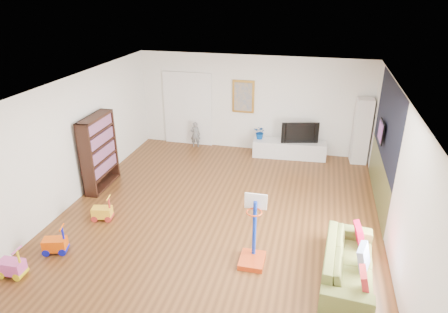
% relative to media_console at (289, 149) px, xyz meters
% --- Properties ---
extents(floor, '(6.50, 7.50, 0.00)m').
position_rel_media_console_xyz_m(floor, '(-1.14, -3.38, -0.23)').
color(floor, brown).
rests_on(floor, ground).
extents(ceiling, '(6.50, 7.50, 0.00)m').
position_rel_media_console_xyz_m(ceiling, '(-1.14, -3.38, 2.47)').
color(ceiling, white).
rests_on(ceiling, ground).
extents(wall_back, '(6.50, 0.00, 2.70)m').
position_rel_media_console_xyz_m(wall_back, '(-1.14, 0.37, 1.12)').
color(wall_back, silver).
rests_on(wall_back, ground).
extents(wall_front, '(6.50, 0.00, 2.70)m').
position_rel_media_console_xyz_m(wall_front, '(-1.14, -7.13, 1.12)').
color(wall_front, silver).
rests_on(wall_front, ground).
extents(wall_left, '(0.00, 7.50, 2.70)m').
position_rel_media_console_xyz_m(wall_left, '(-4.39, -3.38, 1.12)').
color(wall_left, white).
rests_on(wall_left, ground).
extents(wall_right, '(0.00, 7.50, 2.70)m').
position_rel_media_console_xyz_m(wall_right, '(2.11, -3.38, 1.12)').
color(wall_right, silver).
rests_on(wall_right, ground).
extents(navy_accent, '(0.01, 3.20, 1.70)m').
position_rel_media_console_xyz_m(navy_accent, '(2.10, -1.98, 1.62)').
color(navy_accent, black).
rests_on(navy_accent, wall_right).
extents(olive_wainscot, '(0.01, 3.20, 1.00)m').
position_rel_media_console_xyz_m(olive_wainscot, '(2.10, -1.98, 0.27)').
color(olive_wainscot, brown).
rests_on(olive_wainscot, wall_right).
extents(doorway, '(1.45, 0.06, 2.10)m').
position_rel_media_console_xyz_m(doorway, '(-3.04, 0.33, 0.82)').
color(doorway, white).
rests_on(doorway, ground).
extents(painting_back, '(0.62, 0.06, 0.92)m').
position_rel_media_console_xyz_m(painting_back, '(-1.39, 0.33, 1.32)').
color(painting_back, gold).
rests_on(painting_back, wall_back).
extents(artwork_right, '(0.04, 0.56, 0.46)m').
position_rel_media_console_xyz_m(artwork_right, '(2.03, -1.78, 1.32)').
color(artwork_right, '#7F3F8C').
rests_on(artwork_right, wall_right).
extents(media_console, '(2.02, 0.63, 0.46)m').
position_rel_media_console_xyz_m(media_console, '(0.00, 0.00, 0.00)').
color(media_console, silver).
rests_on(media_console, ground).
extents(tall_cabinet, '(0.44, 0.44, 1.76)m').
position_rel_media_console_xyz_m(tall_cabinet, '(1.84, 0.10, 0.65)').
color(tall_cabinet, white).
rests_on(tall_cabinet, ground).
extents(bookshelf, '(0.35, 1.20, 1.74)m').
position_rel_media_console_xyz_m(bookshelf, '(-4.17, -2.80, 0.64)').
color(bookshelf, black).
rests_on(bookshelf, ground).
extents(sofa, '(0.91, 2.02, 0.58)m').
position_rel_media_console_xyz_m(sofa, '(1.39, -4.79, 0.06)').
color(sofa, olive).
rests_on(sofa, ground).
extents(basketball_hoop, '(0.44, 0.53, 1.26)m').
position_rel_media_console_xyz_m(basketball_hoop, '(-0.20, -4.79, 0.40)').
color(basketball_hoop, '#C43B12').
rests_on(basketball_hoop, ground).
extents(ride_on_yellow, '(0.43, 0.32, 0.52)m').
position_rel_media_console_xyz_m(ride_on_yellow, '(-3.41, -4.15, 0.03)').
color(ride_on_yellow, yellow).
rests_on(ride_on_yellow, ground).
extents(ride_on_orange, '(0.46, 0.36, 0.53)m').
position_rel_media_console_xyz_m(ride_on_orange, '(-3.68, -5.34, 0.03)').
color(ride_on_orange, '#EF5407').
rests_on(ride_on_orange, ground).
extents(ride_on_pink, '(0.42, 0.27, 0.54)m').
position_rel_media_console_xyz_m(ride_on_pink, '(-3.99, -6.05, 0.04)').
color(ride_on_pink, '#D850A7').
rests_on(ride_on_pink, ground).
extents(child, '(0.31, 0.24, 0.77)m').
position_rel_media_console_xyz_m(child, '(-2.75, 0.10, 0.15)').
color(child, slate).
rests_on(child, ground).
extents(tv, '(1.01, 0.38, 0.58)m').
position_rel_media_console_xyz_m(tv, '(0.24, 0.04, 0.52)').
color(tv, black).
rests_on(tv, media_console).
extents(vase_plant, '(0.41, 0.39, 0.38)m').
position_rel_media_console_xyz_m(vase_plant, '(-0.83, 0.00, 0.42)').
color(vase_plant, '#03398D').
rests_on(vase_plant, media_console).
extents(pillow_left, '(0.09, 0.35, 0.35)m').
position_rel_media_console_xyz_m(pillow_left, '(1.57, -5.39, 0.22)').
color(pillow_left, '#B6272B').
rests_on(pillow_left, sofa).
extents(pillow_center, '(0.20, 0.40, 0.39)m').
position_rel_media_console_xyz_m(pillow_center, '(1.60, -4.81, 0.22)').
color(pillow_center, silver).
rests_on(pillow_center, sofa).
extents(pillow_right, '(0.15, 0.40, 0.39)m').
position_rel_media_console_xyz_m(pillow_right, '(1.57, -4.19, 0.22)').
color(pillow_right, red).
rests_on(pillow_right, sofa).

